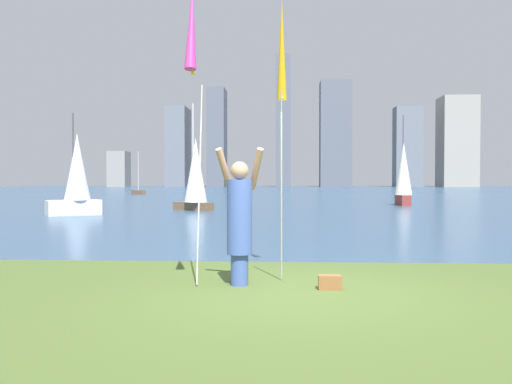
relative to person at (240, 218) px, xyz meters
name	(u,v)px	position (x,y,z in m)	size (l,w,h in m)	color
ground	(286,194)	(0.83, 50.46, -1.05)	(120.00, 138.00, 0.12)	#475B28
person	(240,218)	(0.00, 0.00, 0.00)	(0.73, 0.54, 2.01)	#3F59A5
kite_flag_left	(192,35)	(-0.61, -0.49, 2.52)	(0.16, 1.13, 4.22)	#B2B2B7
kite_flag_right	(282,55)	(0.61, 0.84, 2.53)	(0.16, 1.28, 4.37)	#B2B2B7
bag	(330,282)	(1.29, -0.25, -0.89)	(0.32, 0.17, 0.20)	brown
sailboat_0	(403,174)	(7.63, 24.88, 0.85)	(1.03, 2.04, 5.31)	maroon
sailboat_2	(76,178)	(-8.30, 15.27, 0.62)	(2.35, 1.98, 4.37)	silver
sailboat_3	(138,191)	(-14.21, 47.25, -0.70)	(1.66, 1.39, 4.35)	brown
sailboat_4	(195,174)	(-3.77, 19.13, 0.82)	(2.19, 1.67, 5.30)	brown
skyline_tower_0	(119,169)	(-33.10, 102.59, 2.60)	(3.70, 4.47, 7.17)	gray
skyline_tower_1	(178,147)	(-21.10, 103.66, 7.04)	(4.04, 7.87, 16.06)	slate
skyline_tower_2	(217,138)	(-12.95, 102.21, 8.80)	(3.42, 6.46, 19.58)	#565B66
skyline_tower_3	(283,121)	(0.29, 106.79, 12.59)	(3.09, 3.62, 27.16)	#565B66
skyline_tower_4	(335,134)	(11.08, 106.90, 9.86)	(6.39, 4.79, 21.69)	#565B66
skyline_tower_5	(408,147)	(25.50, 105.23, 7.06)	(5.35, 4.38, 16.10)	slate
skyline_tower_6	(457,142)	(35.48, 105.72, 8.09)	(6.92, 6.68, 18.15)	gray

